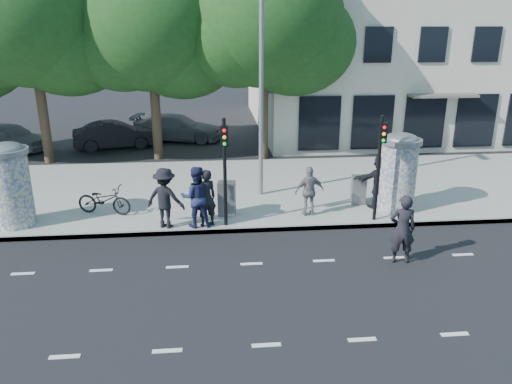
{
  "coord_description": "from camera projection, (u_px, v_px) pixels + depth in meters",
  "views": [
    {
      "loc": [
        -1.01,
        -10.72,
        6.28
      ],
      "look_at": [
        0.32,
        3.5,
        1.34
      ],
      "focal_mm": 35.0,
      "sensor_mm": 36.0,
      "label": 1
    }
  ],
  "objects": [
    {
      "name": "ground",
      "position": [
        256.0,
        290.0,
        12.23
      ],
      "size": [
        120.0,
        120.0,
        0.0
      ],
      "primitive_type": "plane",
      "color": "black",
      "rests_on": "ground"
    },
    {
      "name": "cabinet_left",
      "position": [
        227.0,
        199.0,
        16.35
      ],
      "size": [
        0.62,
        0.49,
        1.16
      ],
      "primitive_type": "cube",
      "rotation": [
        0.0,
        0.0,
        -0.17
      ],
      "color": "#5C5F61",
      "rests_on": "sidewalk"
    },
    {
      "name": "lane_dash_far",
      "position": [
        251.0,
        264.0,
        13.55
      ],
      "size": [
        32.0,
        0.12,
        0.01
      ],
      "primitive_type": "cube",
      "color": "silver",
      "rests_on": "ground"
    },
    {
      "name": "car_left",
      "position": [
        10.0,
        137.0,
        25.13
      ],
      "size": [
        3.05,
        4.41,
        1.39
      ],
      "primitive_type": "imported",
      "rotation": [
        0.0,
        0.0,
        1.19
      ],
      "color": "#5B5F63",
      "rests_on": "ground"
    },
    {
      "name": "ped_b",
      "position": [
        206.0,
        198.0,
        15.42
      ],
      "size": [
        0.79,
        0.67,
        1.83
      ],
      "primitive_type": "imported",
      "rotation": [
        0.0,
        0.0,
        3.55
      ],
      "color": "black",
      "rests_on": "sidewalk"
    },
    {
      "name": "street_lamp",
      "position": [
        261.0,
        66.0,
        16.98
      ],
      "size": [
        0.25,
        0.93,
        8.0
      ],
      "color": "slate",
      "rests_on": "sidewalk"
    },
    {
      "name": "man_road",
      "position": [
        402.0,
        229.0,
        13.36
      ],
      "size": [
        0.76,
        0.55,
        1.94
      ],
      "primitive_type": "imported",
      "rotation": [
        0.0,
        0.0,
        3.02
      ],
      "color": "black",
      "rests_on": "ground"
    },
    {
      "name": "lane_dash_near",
      "position": [
        266.0,
        345.0,
        10.16
      ],
      "size": [
        32.0,
        0.12,
        0.01
      ],
      "primitive_type": "cube",
      "color": "silver",
      "rests_on": "ground"
    },
    {
      "name": "cabinet_right",
      "position": [
        359.0,
        190.0,
        17.43
      ],
      "size": [
        0.52,
        0.4,
        1.02
      ],
      "primitive_type": "cube",
      "rotation": [
        0.0,
        0.0,
        -0.1
      ],
      "color": "slate",
      "rests_on": "sidewalk"
    },
    {
      "name": "building",
      "position": [
        423.0,
        25.0,
        30.14
      ],
      "size": [
        20.3,
        15.85,
        12.0
      ],
      "color": "#B4AC97",
      "rests_on": "ground"
    },
    {
      "name": "traffic_pole_near",
      "position": [
        225.0,
        162.0,
        15.02
      ],
      "size": [
        0.22,
        0.31,
        3.4
      ],
      "color": "black",
      "rests_on": "sidewalk"
    },
    {
      "name": "tree_mid_left",
      "position": [
        29.0,
        14.0,
        21.12
      ],
      "size": [
        7.2,
        7.2,
        9.57
      ],
      "color": "#38281C",
      "rests_on": "ground"
    },
    {
      "name": "ped_e",
      "position": [
        309.0,
        191.0,
        16.28
      ],
      "size": [
        1.04,
        0.68,
        1.66
      ],
      "primitive_type": "imported",
      "rotation": [
        0.0,
        0.0,
        3.27
      ],
      "color": "slate",
      "rests_on": "sidewalk"
    },
    {
      "name": "traffic_pole_far",
      "position": [
        380.0,
        158.0,
        15.44
      ],
      "size": [
        0.22,
        0.31,
        3.4
      ],
      "color": "black",
      "rests_on": "sidewalk"
    },
    {
      "name": "sidewalk",
      "position": [
        238.0,
        190.0,
        19.27
      ],
      "size": [
        40.0,
        8.0,
        0.15
      ],
      "primitive_type": "cube",
      "color": "gray",
      "rests_on": "ground"
    },
    {
      "name": "car_right",
      "position": [
        177.0,
        128.0,
        27.28
      ],
      "size": [
        2.93,
        5.13,
        1.4
      ],
      "primitive_type": "imported",
      "rotation": [
        0.0,
        0.0,
        1.36
      ],
      "color": "slate",
      "rests_on": "ground"
    },
    {
      "name": "ad_column_left",
      "position": [
        10.0,
        183.0,
        15.33
      ],
      "size": [
        1.36,
        1.36,
        2.65
      ],
      "color": "beige",
      "rests_on": "sidewalk"
    },
    {
      "name": "bicycle",
      "position": [
        104.0,
        200.0,
        16.51
      ],
      "size": [
        1.14,
        1.96,
        0.98
      ],
      "primitive_type": "imported",
      "rotation": [
        0.0,
        0.0,
        1.29
      ],
      "color": "black",
      "rests_on": "sidewalk"
    },
    {
      "name": "tree_near_left",
      "position": [
        150.0,
        25.0,
        21.89
      ],
      "size": [
        6.8,
        6.8,
        8.97
      ],
      "color": "#38281C",
      "rests_on": "ground"
    },
    {
      "name": "tree_center",
      "position": [
        264.0,
        19.0,
        21.88
      ],
      "size": [
        7.0,
        7.0,
        9.3
      ],
      "color": "#38281C",
      "rests_on": "ground"
    },
    {
      "name": "ped_c",
      "position": [
        196.0,
        197.0,
        15.36
      ],
      "size": [
        0.99,
        0.8,
        1.94
      ],
      "primitive_type": "imported",
      "rotation": [
        0.0,
        0.0,
        3.21
      ],
      "color": "#1C2147",
      "rests_on": "sidewalk"
    },
    {
      "name": "curb",
      "position": [
        246.0,
        230.0,
        15.55
      ],
      "size": [
        40.0,
        0.1,
        0.16
      ],
      "primitive_type": "cube",
      "color": "slate",
      "rests_on": "ground"
    },
    {
      "name": "ped_d",
      "position": [
        165.0,
        198.0,
        15.31
      ],
      "size": [
        1.4,
        1.1,
        1.9
      ],
      "primitive_type": "imported",
      "rotation": [
        0.0,
        0.0,
        2.77
      ],
      "color": "black",
      "rests_on": "sidewalk"
    },
    {
      "name": "car_mid",
      "position": [
        116.0,
        135.0,
        25.62
      ],
      "size": [
        2.42,
        4.41,
        1.38
      ],
      "primitive_type": "imported",
      "rotation": [
        0.0,
        0.0,
        1.81
      ],
      "color": "black",
      "rests_on": "ground"
    },
    {
      "name": "ped_f",
      "position": [
        380.0,
        181.0,
        16.94
      ],
      "size": [
        1.83,
        0.81,
        1.92
      ],
      "primitive_type": "imported",
      "rotation": [
        0.0,
        0.0,
        3.24
      ],
      "color": "black",
      "rests_on": "sidewalk"
    },
    {
      "name": "ad_column_right",
      "position": [
        398.0,
        170.0,
        16.61
      ],
      "size": [
        1.36,
        1.36,
        2.65
      ],
      "color": "beige",
      "rests_on": "sidewalk"
    }
  ]
}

